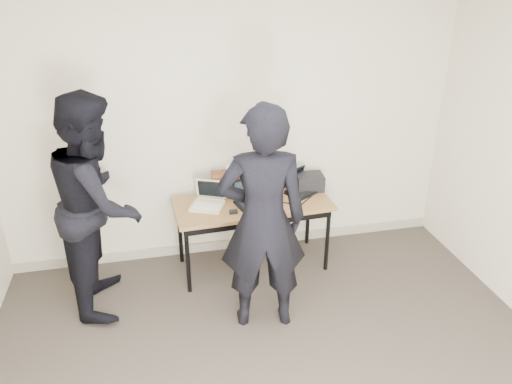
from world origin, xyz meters
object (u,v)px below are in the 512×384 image
object	(u,v)px
equipment_box	(309,182)
person_observer	(98,203)
laptop_center	(249,198)
desk	(253,208)
leather_satchel	(230,183)
laptop_right	(299,187)
person_typist	(263,221)
laptop_beige	(208,202)

from	to	relation	value
equipment_box	person_observer	xyz separation A→B (m)	(-2.03, -0.40, 0.17)
laptop_center	desk	bearing A→B (deg)	-46.81
leather_satchel	equipment_box	distance (m)	0.81
laptop_center	laptop_right	xyz separation A→B (m)	(0.53, 0.14, 0.00)
laptop_center	person_typist	distance (m)	0.86
laptop_beige	person_typist	size ratio (longest dim) A/B	0.20
laptop_center	laptop_beige	bearing A→B (deg)	166.05
laptop_right	leather_satchel	world-z (taller)	leather_satchel
leather_satchel	person_typist	size ratio (longest dim) A/B	0.19
leather_satchel	person_observer	xyz separation A→B (m)	(-1.22, -0.43, 0.12)
person_typist	person_observer	size ratio (longest dim) A/B	1.00
equipment_box	person_observer	world-z (taller)	person_observer
laptop_center	equipment_box	size ratio (longest dim) A/B	1.28
equipment_box	laptop_right	bearing A→B (deg)	-164.08
laptop_beige	leather_satchel	world-z (taller)	leather_satchel
person_typist	laptop_right	bearing A→B (deg)	-114.74
desk	laptop_center	bearing A→B (deg)	143.26
leather_satchel	person_typist	distance (m)	1.06
laptop_beige	equipment_box	bearing A→B (deg)	32.74
laptop_center	person_observer	world-z (taller)	person_observer
person_typist	person_observer	distance (m)	1.44
desk	laptop_center	size ratio (longest dim) A/B	4.41
laptop_center	leather_satchel	world-z (taller)	leather_satchel
leather_satchel	laptop_center	bearing A→B (deg)	-50.34
laptop_center	laptop_right	size ratio (longest dim) A/B	0.83
equipment_box	person_typist	bearing A→B (deg)	-125.69
person_typist	laptop_beige	bearing A→B (deg)	-61.63
laptop_beige	leather_satchel	xyz separation A→B (m)	(0.25, 0.20, 0.08)
laptop_right	equipment_box	world-z (taller)	laptop_right
desk	laptop_center	xyz separation A→B (m)	(-0.03, 0.02, 0.11)
desk	leather_satchel	bearing A→B (deg)	125.40
desk	laptop_right	xyz separation A→B (m)	(0.50, 0.16, 0.11)
person_typist	leather_satchel	bearing A→B (deg)	-78.47
equipment_box	person_typist	distance (m)	1.26
laptop_beige	leather_satchel	bearing A→B (deg)	63.07
desk	laptop_right	world-z (taller)	laptop_right
person_observer	laptop_center	bearing A→B (deg)	-78.10
desk	leather_satchel	xyz separation A→B (m)	(-0.18, 0.23, 0.19)
desk	laptop_right	distance (m)	0.54
person_observer	leather_satchel	bearing A→B (deg)	-67.85
laptop_right	laptop_beige	bearing A→B (deg)	157.06
laptop_beige	laptop_right	xyz separation A→B (m)	(0.93, 0.13, 0.00)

